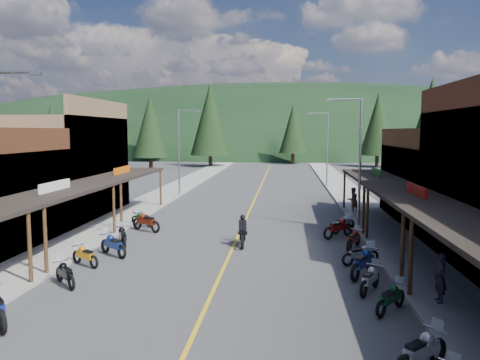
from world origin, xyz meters
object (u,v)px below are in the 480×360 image
(pine_9, at_px, (446,128))
(bike_west_10, at_px, (146,221))
(bike_east_6, at_px, (370,278))
(pedestrian_east_a, at_px, (440,278))
(bike_west_8, at_px, (113,244))
(rider_on_bike, at_px, (243,233))
(pine_1, at_px, (150,125))
(pedestrian_east_b, at_px, (353,200))
(bike_east_7, at_px, (363,261))
(bike_east_5, at_px, (391,297))
(bike_east_9, at_px, (354,238))
(streetlight_2, at_px, (358,158))
(bike_west_9, at_px, (122,235))
(pine_8, at_px, (99,131))
(pine_7, at_px, (121,125))
(shop_east_3, at_px, (455,185))
(bike_east_10, at_px, (339,227))
(bike_east_4, at_px, (421,350))
(shop_west_3, at_px, (53,167))
(bike_west_7, at_px, (85,254))
(streetlight_1, at_px, (180,148))
(bike_east_11, at_px, (344,223))
(bike_west_6, at_px, (65,273))
(pine_10, at_px, (150,126))
(streetlight_3, at_px, (326,146))
(bike_west_11, at_px, (142,218))
(pine_3, at_px, (293,129))
(pine_11, at_px, (431,121))
(pine_0, at_px, (52,129))
(bike_east_8, at_px, (361,253))

(pine_9, bearing_deg, bike_west_10, -127.80)
(pine_9, relative_size, bike_east_6, 5.48)
(pedestrian_east_a, bearing_deg, bike_west_8, -112.08)
(rider_on_bike, bearing_deg, pine_1, 107.37)
(pedestrian_east_b, bearing_deg, bike_east_7, 53.72)
(bike_east_5, relative_size, bike_east_9, 0.94)
(streetlight_2, xyz_separation_m, bike_west_10, (-12.61, -1.24, -3.81))
(bike_west_9, bearing_deg, pine_8, 86.92)
(pine_7, relative_size, bike_west_8, 5.81)
(shop_east_3, height_order, bike_east_10, shop_east_3)
(bike_east_9, bearing_deg, bike_west_8, -143.12)
(bike_east_4, relative_size, bike_east_5, 1.12)
(shop_west_3, distance_m, bike_east_9, 21.61)
(pine_7, height_order, bike_west_7, pine_7)
(streetlight_1, bearing_deg, pedestrian_east_a, -60.12)
(shop_west_3, relative_size, bike_east_11, 5.15)
(pine_1, bearing_deg, bike_east_5, -68.00)
(bike_west_6, bearing_deg, bike_east_9, -15.15)
(bike_east_10, bearing_deg, bike_west_6, -91.38)
(bike_east_6, bearing_deg, bike_west_10, 167.70)
(streetlight_2, relative_size, pine_10, 0.69)
(shop_east_3, bearing_deg, bike_west_6, -143.31)
(bike_east_11, bearing_deg, streetlight_3, 128.96)
(bike_west_11, xyz_separation_m, rider_on_bike, (6.86, -4.47, 0.15))
(pine_3, relative_size, bike_east_7, 4.72)
(bike_west_6, bearing_deg, bike_east_7, -34.02)
(bike_east_6, xyz_separation_m, pedestrian_east_b, (1.70, 16.85, 0.50))
(streetlight_1, xyz_separation_m, bike_east_7, (12.89, -23.02, -3.80))
(bike_east_5, relative_size, rider_on_bike, 0.82)
(pine_11, bearing_deg, bike_west_6, -122.04)
(bike_west_9, relative_size, bike_west_10, 0.89)
(shop_east_3, relative_size, pine_8, 1.09)
(streetlight_2, height_order, bike_west_6, streetlight_2)
(pine_0, relative_size, bike_east_8, 5.89)
(bike_east_5, bearing_deg, rider_on_bike, 162.45)
(bike_east_7, distance_m, rider_on_bike, 7.25)
(bike_west_11, bearing_deg, bike_west_9, -143.07)
(rider_on_bike, bearing_deg, bike_east_7, -44.23)
(streetlight_3, distance_m, pine_9, 22.79)
(pine_8, distance_m, pine_11, 42.06)
(pedestrian_east_a, bearing_deg, bike_east_7, -146.72)
(pine_10, height_order, pedestrian_east_b, pine_10)
(shop_east_3, height_order, bike_west_7, shop_east_3)
(pine_10, relative_size, rider_on_bike, 5.06)
(pine_8, bearing_deg, bike_west_6, -69.55)
(streetlight_3, bearing_deg, pine_9, 41.34)
(rider_on_bike, bearing_deg, streetlight_2, 30.32)
(bike_west_7, xyz_separation_m, bike_east_5, (12.45, -4.18, -0.00))
(streetlight_1, bearing_deg, streetlight_2, -45.20)
(bike_east_11, bearing_deg, pedestrian_east_a, -39.93)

